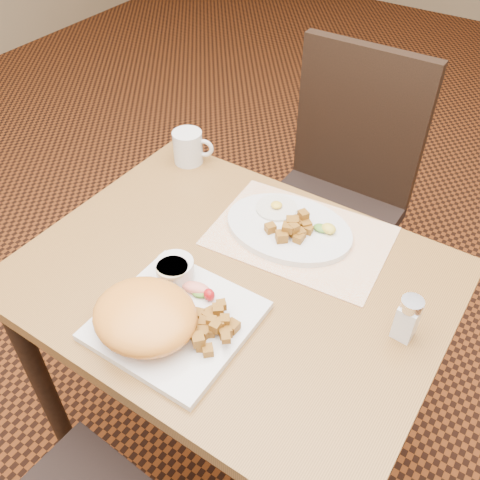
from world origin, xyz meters
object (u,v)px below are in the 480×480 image
at_px(plate_square, 176,321).
at_px(table, 232,308).
at_px(salt_shaker, 408,318).
at_px(plate_oval, 289,228).
at_px(coffee_mug, 189,147).
at_px(chair_far, 337,187).

bearing_deg(plate_square, table, 84.48).
bearing_deg(salt_shaker, table, -172.20).
xyz_separation_m(plate_oval, coffee_mug, (-0.37, 0.10, 0.03)).
xyz_separation_m(table, plate_square, (-0.02, -0.17, 0.12)).
bearing_deg(table, plate_square, -95.52).
xyz_separation_m(table, coffee_mug, (-0.34, 0.29, 0.15)).
xyz_separation_m(plate_oval, salt_shaker, (0.33, -0.14, 0.04)).
xyz_separation_m(chair_far, salt_shaker, (0.42, -0.63, 0.26)).
relative_size(table, plate_square, 3.21).
relative_size(table, plate_oval, 2.96).
xyz_separation_m(salt_shaker, coffee_mug, (-0.71, 0.24, -0.01)).
relative_size(salt_shaker, coffee_mug, 0.92).
relative_size(table, salt_shaker, 9.00).
bearing_deg(plate_oval, coffee_mug, 164.48).
bearing_deg(plate_square, plate_oval, 82.46).
distance_m(chair_far, salt_shaker, 0.80).
height_order(plate_square, plate_oval, plate_oval).
height_order(salt_shaker, coffee_mug, salt_shaker).
height_order(table, plate_oval, plate_oval).
bearing_deg(plate_oval, plate_square, -97.54).
distance_m(table, salt_shaker, 0.40).
height_order(table, chair_far, chair_far).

